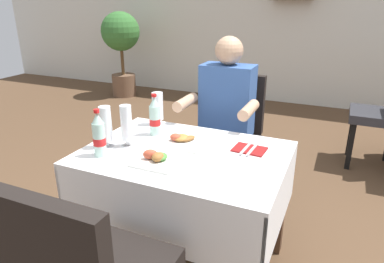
{
  "coord_description": "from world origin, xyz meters",
  "views": [
    {
      "loc": [
        0.71,
        -1.38,
        1.49
      ],
      "look_at": [
        -0.01,
        0.24,
        0.81
      ],
      "focal_mm": 32.6,
      "sensor_mm": 36.0,
      "label": 1
    }
  ],
  "objects_px": {
    "beer_glass_left": "(158,109)",
    "beer_glass_right": "(106,127)",
    "chair_far_diner_seat": "(229,134)",
    "cola_bottle_primary": "(155,117)",
    "plate_far_diner": "(183,140)",
    "beer_glass_middle": "(126,125)",
    "plate_near_camera": "(157,158)",
    "main_dining_table": "(185,181)",
    "cola_bottle_secondary": "(99,136)",
    "napkin_cutlery_set": "(250,149)",
    "seated_diner_far": "(224,118)",
    "potted_plant_corner": "(121,42)"
  },
  "relations": [
    {
      "from": "seated_diner_far",
      "to": "cola_bottle_primary",
      "type": "xyz_separation_m",
      "value": [
        -0.26,
        -0.51,
        0.13
      ]
    },
    {
      "from": "seated_diner_far",
      "to": "beer_glass_right",
      "type": "bearing_deg",
      "value": -117.21
    },
    {
      "from": "beer_glass_left",
      "to": "plate_far_diner",
      "type": "bearing_deg",
      "value": -37.1
    },
    {
      "from": "beer_glass_middle",
      "to": "cola_bottle_secondary",
      "type": "bearing_deg",
      "value": -110.08
    },
    {
      "from": "main_dining_table",
      "to": "plate_far_diner",
      "type": "bearing_deg",
      "value": 118.54
    },
    {
      "from": "beer_glass_right",
      "to": "cola_bottle_secondary",
      "type": "bearing_deg",
      "value": -72.06
    },
    {
      "from": "chair_far_diner_seat",
      "to": "beer_glass_left",
      "type": "xyz_separation_m",
      "value": [
        -0.33,
        -0.46,
        0.28
      ]
    },
    {
      "from": "main_dining_table",
      "to": "napkin_cutlery_set",
      "type": "distance_m",
      "value": 0.39
    },
    {
      "from": "beer_glass_right",
      "to": "potted_plant_corner",
      "type": "relative_size",
      "value": 0.18
    },
    {
      "from": "chair_far_diner_seat",
      "to": "cola_bottle_primary",
      "type": "bearing_deg",
      "value": -112.95
    },
    {
      "from": "seated_diner_far",
      "to": "beer_glass_middle",
      "type": "bearing_deg",
      "value": -113.11
    },
    {
      "from": "plate_near_camera",
      "to": "cola_bottle_primary",
      "type": "xyz_separation_m",
      "value": [
        -0.19,
        0.32,
        0.09
      ]
    },
    {
      "from": "cola_bottle_primary",
      "to": "potted_plant_corner",
      "type": "xyz_separation_m",
      "value": [
        -2.27,
        2.96,
        0.02
      ]
    },
    {
      "from": "seated_diner_far",
      "to": "beer_glass_right",
      "type": "relative_size",
      "value": 5.46
    },
    {
      "from": "plate_far_diner",
      "to": "potted_plant_corner",
      "type": "xyz_separation_m",
      "value": [
        -2.47,
        3.0,
        0.11
      ]
    },
    {
      "from": "cola_bottle_primary",
      "to": "plate_near_camera",
      "type": "bearing_deg",
      "value": -59.22
    },
    {
      "from": "seated_diner_far",
      "to": "beer_glass_left",
      "type": "relative_size",
      "value": 5.99
    },
    {
      "from": "beer_glass_left",
      "to": "beer_glass_right",
      "type": "relative_size",
      "value": 0.91
    },
    {
      "from": "beer_glass_right",
      "to": "potted_plant_corner",
      "type": "distance_m",
      "value": 3.86
    },
    {
      "from": "beer_glass_left",
      "to": "beer_glass_right",
      "type": "bearing_deg",
      "value": -99.73
    },
    {
      "from": "plate_far_diner",
      "to": "beer_glass_left",
      "type": "bearing_deg",
      "value": 142.9
    },
    {
      "from": "chair_far_diner_seat",
      "to": "cola_bottle_primary",
      "type": "xyz_separation_m",
      "value": [
        -0.26,
        -0.62,
        0.28
      ]
    },
    {
      "from": "plate_far_diner",
      "to": "beer_glass_right",
      "type": "height_order",
      "value": "beer_glass_right"
    },
    {
      "from": "chair_far_diner_seat",
      "to": "beer_glass_middle",
      "type": "distance_m",
      "value": 0.94
    },
    {
      "from": "seated_diner_far",
      "to": "beer_glass_left",
      "type": "bearing_deg",
      "value": -133.19
    },
    {
      "from": "plate_far_diner",
      "to": "beer_glass_middle",
      "type": "height_order",
      "value": "beer_glass_middle"
    },
    {
      "from": "beer_glass_right",
      "to": "plate_near_camera",
      "type": "bearing_deg",
      "value": -8.74
    },
    {
      "from": "main_dining_table",
      "to": "beer_glass_left",
      "type": "xyz_separation_m",
      "value": [
        -0.33,
        0.32,
        0.28
      ]
    },
    {
      "from": "seated_diner_far",
      "to": "plate_near_camera",
      "type": "bearing_deg",
      "value": -94.49
    },
    {
      "from": "cola_bottle_primary",
      "to": "cola_bottle_secondary",
      "type": "relative_size",
      "value": 1.0
    },
    {
      "from": "chair_far_diner_seat",
      "to": "main_dining_table",
      "type": "bearing_deg",
      "value": -90.0
    },
    {
      "from": "beer_glass_middle",
      "to": "cola_bottle_primary",
      "type": "distance_m",
      "value": 0.22
    },
    {
      "from": "beer_glass_middle",
      "to": "plate_near_camera",
      "type": "bearing_deg",
      "value": -23.83
    },
    {
      "from": "plate_far_diner",
      "to": "cola_bottle_primary",
      "type": "distance_m",
      "value": 0.23
    },
    {
      "from": "beer_glass_left",
      "to": "cola_bottle_secondary",
      "type": "relative_size",
      "value": 0.84
    },
    {
      "from": "seated_diner_far",
      "to": "plate_near_camera",
      "type": "relative_size",
      "value": 5.62
    },
    {
      "from": "beer_glass_left",
      "to": "beer_glass_right",
      "type": "distance_m",
      "value": 0.44
    },
    {
      "from": "napkin_cutlery_set",
      "to": "cola_bottle_primary",
      "type": "bearing_deg",
      "value": -179.56
    },
    {
      "from": "seated_diner_far",
      "to": "cola_bottle_secondary",
      "type": "relative_size",
      "value": 5.05
    },
    {
      "from": "plate_far_diner",
      "to": "beer_glass_middle",
      "type": "relative_size",
      "value": 1.1
    },
    {
      "from": "beer_glass_left",
      "to": "napkin_cutlery_set",
      "type": "distance_m",
      "value": 0.67
    },
    {
      "from": "plate_near_camera",
      "to": "beer_glass_right",
      "type": "relative_size",
      "value": 0.97
    },
    {
      "from": "seated_diner_far",
      "to": "beer_glass_right",
      "type": "distance_m",
      "value": 0.89
    },
    {
      "from": "plate_near_camera",
      "to": "cola_bottle_primary",
      "type": "relative_size",
      "value": 0.9
    },
    {
      "from": "main_dining_table",
      "to": "cola_bottle_secondary",
      "type": "bearing_deg",
      "value": -150.06
    },
    {
      "from": "cola_bottle_primary",
      "to": "plate_far_diner",
      "type": "bearing_deg",
      "value": -11.93
    },
    {
      "from": "cola_bottle_primary",
      "to": "potted_plant_corner",
      "type": "height_order",
      "value": "potted_plant_corner"
    },
    {
      "from": "chair_far_diner_seat",
      "to": "potted_plant_corner",
      "type": "relative_size",
      "value": 0.74
    },
    {
      "from": "napkin_cutlery_set",
      "to": "main_dining_table",
      "type": "bearing_deg",
      "value": -152.46
    },
    {
      "from": "main_dining_table",
      "to": "cola_bottle_secondary",
      "type": "xyz_separation_m",
      "value": [
        -0.38,
        -0.22,
        0.29
      ]
    }
  ]
}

